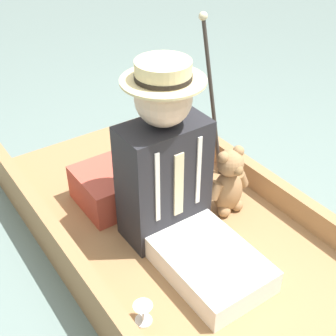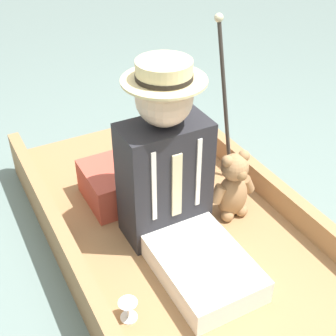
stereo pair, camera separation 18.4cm
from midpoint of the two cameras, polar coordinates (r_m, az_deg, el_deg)
ground_plane at (r=2.14m, az=6.65°, el=-13.40°), size 16.00×16.00×0.00m
punt_boat at (r=2.08m, az=6.79°, el=-11.98°), size 1.08×2.43×0.25m
seat_cushion at (r=2.32m, az=-2.27°, el=-1.42°), size 0.46×0.32×0.18m
seated_person at (r=1.92m, az=3.36°, el=-1.75°), size 0.37×0.73×0.81m
teddy_bear at (r=2.18m, az=10.36°, el=-2.38°), size 0.24×0.14×0.35m
wine_glass at (r=1.79m, az=-1.83°, el=-16.72°), size 0.07×0.07×0.09m
walking_cane at (r=2.36m, az=9.08°, el=9.80°), size 0.04×0.23×0.81m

